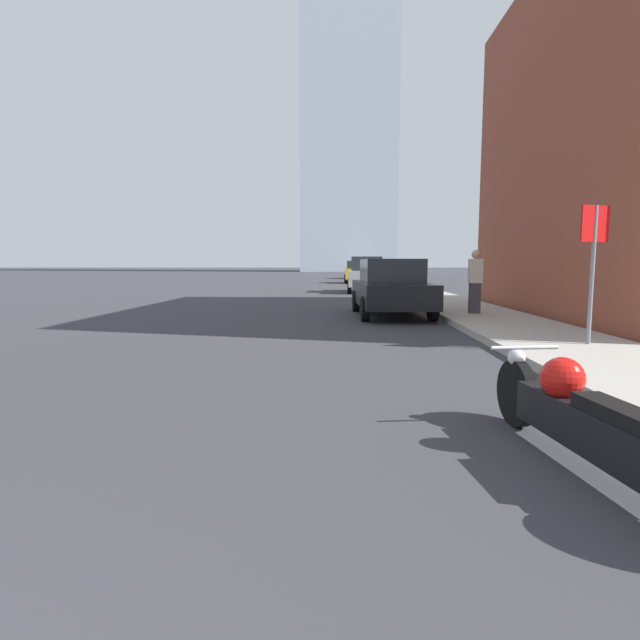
{
  "coord_description": "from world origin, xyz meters",
  "views": [
    {
      "loc": [
        2.04,
        0.24,
        1.51
      ],
      "look_at": [
        1.82,
        6.01,
        0.86
      ],
      "focal_mm": 28.0,
      "sensor_mm": 36.0,
      "label": 1
    }
  ],
  "objects_px": {
    "motorcycle": "(581,418)",
    "parked_car_red": "(355,270)",
    "stop_sign": "(594,251)",
    "parked_car_silver": "(366,275)",
    "parked_car_black": "(391,288)",
    "pedestrian": "(475,281)",
    "parked_car_yellow": "(357,272)"
  },
  "relations": [
    {
      "from": "motorcycle",
      "to": "parked_car_red",
      "type": "distance_m",
      "value": 48.12
    },
    {
      "from": "motorcycle",
      "to": "stop_sign",
      "type": "bearing_deg",
      "value": 56.18
    },
    {
      "from": "parked_car_red",
      "to": "parked_car_silver",
      "type": "bearing_deg",
      "value": -88.41
    },
    {
      "from": "motorcycle",
      "to": "parked_car_black",
      "type": "height_order",
      "value": "parked_car_black"
    },
    {
      "from": "parked_car_silver",
      "to": "pedestrian",
      "type": "height_order",
      "value": "pedestrian"
    },
    {
      "from": "motorcycle",
      "to": "parked_car_yellow",
      "type": "height_order",
      "value": "parked_car_yellow"
    },
    {
      "from": "motorcycle",
      "to": "parked_car_red",
      "type": "height_order",
      "value": "parked_car_red"
    },
    {
      "from": "parked_car_red",
      "to": "pedestrian",
      "type": "xyz_separation_m",
      "value": [
        2.1,
        -37.9,
        0.16
      ]
    },
    {
      "from": "pedestrian",
      "to": "stop_sign",
      "type": "bearing_deg",
      "value": -84.49
    },
    {
      "from": "stop_sign",
      "to": "parked_car_silver",
      "type": "bearing_deg",
      "value": 98.81
    },
    {
      "from": "parked_car_silver",
      "to": "parked_car_red",
      "type": "bearing_deg",
      "value": 91.14
    },
    {
      "from": "motorcycle",
      "to": "parked_car_red",
      "type": "xyz_separation_m",
      "value": [
        -0.14,
        48.12,
        0.5
      ]
    },
    {
      "from": "parked_car_red",
      "to": "parked_car_black",
      "type": "bearing_deg",
      "value": -88.18
    },
    {
      "from": "parked_car_silver",
      "to": "parked_car_yellow",
      "type": "distance_m",
      "value": 12.82
    },
    {
      "from": "parked_car_yellow",
      "to": "pedestrian",
      "type": "relative_size",
      "value": 2.24
    },
    {
      "from": "parked_car_silver",
      "to": "parked_car_yellow",
      "type": "bearing_deg",
      "value": 91.8
    },
    {
      "from": "parked_car_red",
      "to": "stop_sign",
      "type": "relative_size",
      "value": 1.82
    },
    {
      "from": "parked_car_red",
      "to": "pedestrian",
      "type": "height_order",
      "value": "pedestrian"
    },
    {
      "from": "motorcycle",
      "to": "pedestrian",
      "type": "distance_m",
      "value": 10.43
    },
    {
      "from": "parked_car_silver",
      "to": "parked_car_yellow",
      "type": "xyz_separation_m",
      "value": [
        -0.05,
        12.82,
        -0.07
      ]
    },
    {
      "from": "parked_car_silver",
      "to": "stop_sign",
      "type": "xyz_separation_m",
      "value": [
        2.8,
        -18.05,
        0.8
      ]
    },
    {
      "from": "parked_car_yellow",
      "to": "parked_car_red",
      "type": "distance_m",
      "value": 12.32
    },
    {
      "from": "motorcycle",
      "to": "pedestrian",
      "type": "xyz_separation_m",
      "value": [
        1.95,
        10.22,
        0.66
      ]
    },
    {
      "from": "parked_car_black",
      "to": "parked_car_silver",
      "type": "relative_size",
      "value": 1.06
    },
    {
      "from": "motorcycle",
      "to": "pedestrian",
      "type": "relative_size",
      "value": 1.54
    },
    {
      "from": "stop_sign",
      "to": "parked_car_red",
      "type": "bearing_deg",
      "value": 93.46
    },
    {
      "from": "parked_car_black",
      "to": "motorcycle",
      "type": "bearing_deg",
      "value": -91.49
    },
    {
      "from": "motorcycle",
      "to": "pedestrian",
      "type": "height_order",
      "value": "pedestrian"
    },
    {
      "from": "parked_car_black",
      "to": "pedestrian",
      "type": "distance_m",
      "value": 2.33
    },
    {
      "from": "parked_car_black",
      "to": "parked_car_yellow",
      "type": "distance_m",
      "value": 24.96
    },
    {
      "from": "pedestrian",
      "to": "parked_car_black",
      "type": "bearing_deg",
      "value": 164.24
    },
    {
      "from": "parked_car_silver",
      "to": "pedestrian",
      "type": "bearing_deg",
      "value": -78.27
    }
  ]
}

